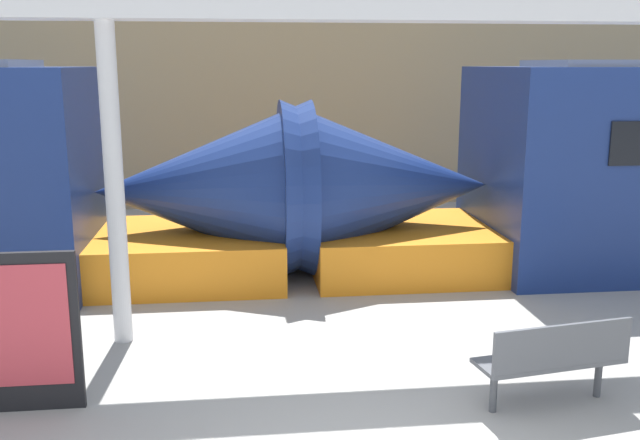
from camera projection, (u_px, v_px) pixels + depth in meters
station_wall at (280, 94)px, 15.68m from camera, size 56.00×0.20×5.00m
bench_near at (554, 356)px, 6.55m from camera, size 1.46×0.66×0.86m
poster_board at (19, 332)px, 6.45m from camera, size 1.08×0.07×1.51m
support_column_near at (115, 188)px, 7.89m from camera, size 0.21×0.21×3.60m
canopy_beam at (103, 6)px, 7.48m from camera, size 28.00×0.60×0.28m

